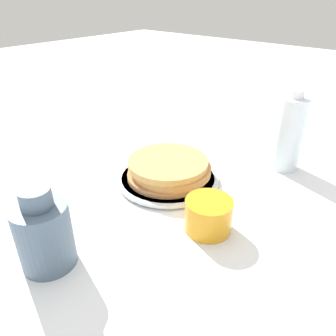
# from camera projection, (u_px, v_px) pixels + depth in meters

# --- Properties ---
(ground_plane) EXTENTS (4.00, 4.00, 0.00)m
(ground_plane) POSITION_uv_depth(u_px,v_px,m) (163.00, 186.00, 0.71)
(ground_plane) COLOR white
(plate) EXTENTS (0.22, 0.22, 0.01)m
(plate) POSITION_uv_depth(u_px,v_px,m) (168.00, 178.00, 0.72)
(plate) COLOR silver
(plate) RESTS_ON ground_plane
(pancake_stack) EXTENTS (0.18, 0.18, 0.04)m
(pancake_stack) POSITION_uv_depth(u_px,v_px,m) (169.00, 169.00, 0.71)
(pancake_stack) COLOR #AE784C
(pancake_stack) RESTS_ON plate
(juice_glass) EXTENTS (0.08, 0.08, 0.06)m
(juice_glass) POSITION_uv_depth(u_px,v_px,m) (208.00, 215.00, 0.57)
(juice_glass) COLOR orange
(juice_glass) RESTS_ON ground_plane
(cream_jug) EXTENTS (0.08, 0.08, 0.14)m
(cream_jug) POSITION_uv_depth(u_px,v_px,m) (44.00, 233.00, 0.49)
(cream_jug) COLOR #4C6075
(cream_jug) RESTS_ON ground_plane
(water_bottle_near) EXTENTS (0.06, 0.06, 0.19)m
(water_bottle_near) POSITION_uv_depth(u_px,v_px,m) (289.00, 134.00, 0.74)
(water_bottle_near) COLOR silver
(water_bottle_near) RESTS_ON ground_plane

